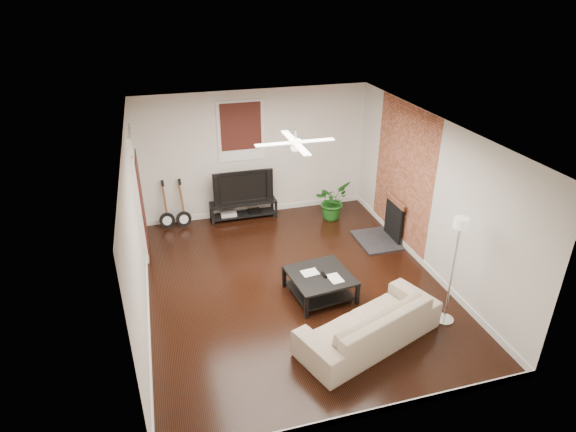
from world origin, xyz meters
TOP-DOWN VIEW (x-y plane):
  - room at (0.00, 0.00)m, footprint 5.01×6.01m
  - brick_accent at (2.49, 1.00)m, footprint 0.02×2.20m
  - fireplace at (2.20, 1.00)m, footprint 0.80×1.10m
  - window_back at (-0.30, 2.97)m, footprint 1.00×0.06m
  - door_left at (-2.46, 1.90)m, footprint 0.08×1.00m
  - tv_stand at (-0.36, 2.78)m, footprint 1.46×0.39m
  - tv at (-0.36, 2.80)m, footprint 1.31×0.17m
  - coffee_table at (0.32, -0.43)m, footprint 1.09×1.09m
  - sofa at (0.64, -1.70)m, footprint 2.40×1.60m
  - floor_lamp at (1.99, -1.60)m, footprint 0.39×0.39m
  - potted_plant at (1.54, 2.27)m, footprint 0.99×0.98m
  - guitar_left at (-2.02, 2.75)m, footprint 0.36×0.27m
  - guitar_right at (-1.67, 2.72)m, footprint 0.37×0.30m
  - ceiling_fan at (0.00, 0.00)m, footprint 1.24×1.24m

SIDE VIEW (x-z plane):
  - tv_stand at x=-0.36m, z-range 0.00..0.41m
  - coffee_table at x=0.32m, z-range 0.00..0.41m
  - sofa at x=0.64m, z-range 0.00..0.65m
  - potted_plant at x=1.54m, z-range 0.00..0.83m
  - fireplace at x=2.20m, z-range 0.00..0.92m
  - guitar_left at x=-2.02m, z-range 0.00..1.06m
  - guitar_right at x=-1.67m, z-range 0.00..1.06m
  - tv at x=-0.36m, z-range 0.41..1.16m
  - floor_lamp at x=1.99m, z-range 0.00..1.82m
  - door_left at x=-2.46m, z-range 0.00..2.50m
  - room at x=0.00m, z-range 0.00..2.80m
  - brick_accent at x=2.49m, z-range 0.00..2.80m
  - window_back at x=-0.30m, z-range 1.30..2.60m
  - ceiling_fan at x=0.00m, z-range 2.44..2.76m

